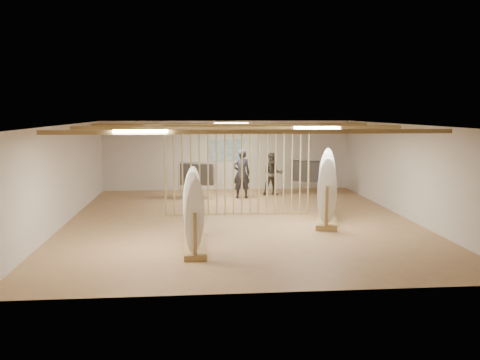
{
  "coord_description": "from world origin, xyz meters",
  "views": [
    {
      "loc": [
        -1.3,
        -14.55,
        3.19
      ],
      "look_at": [
        0.0,
        0.0,
        1.2
      ],
      "focal_mm": 38.0,
      "sensor_mm": 36.0,
      "label": 1
    }
  ],
  "objects": [
    {
      "name": "poster",
      "position": [
        0.0,
        5.98,
        1.6
      ],
      "size": [
        1.4,
        0.03,
        0.9
      ],
      "primitive_type": "cube",
      "color": "teal",
      "rests_on": "ground"
    },
    {
      "name": "wall_left",
      "position": [
        -5.0,
        0.0,
        1.4
      ],
      "size": [
        0.0,
        12.0,
        12.0
      ],
      "primitive_type": "plane",
      "rotation": [
        1.57,
        0.0,
        1.57
      ],
      "color": "beige",
      "rests_on": "ground"
    },
    {
      "name": "floor",
      "position": [
        0.0,
        0.0,
        0.0
      ],
      "size": [
        12.0,
        12.0,
        0.0
      ],
      "primitive_type": "plane",
      "color": "#A97F52",
      "rests_on": "ground"
    },
    {
      "name": "rack_right",
      "position": [
        2.44,
        -0.56,
        0.7
      ],
      "size": [
        1.09,
        2.23,
        2.05
      ],
      "rotation": [
        0.0,
        0.0,
        -0.26
      ],
      "color": "olive",
      "rests_on": "floor"
    },
    {
      "name": "ceiling_slats",
      "position": [
        0.0,
        0.0,
        2.72
      ],
      "size": [
        9.5,
        6.12,
        0.1
      ],
      "primitive_type": "cube",
      "color": "olive",
      "rests_on": "ground"
    },
    {
      "name": "rack_left",
      "position": [
        -1.35,
        -2.93,
        0.61
      ],
      "size": [
        0.57,
        2.22,
        1.78
      ],
      "rotation": [
        0.0,
        0.0,
        0.04
      ],
      "color": "olive",
      "rests_on": "floor"
    },
    {
      "name": "light_panels",
      "position": [
        0.0,
        0.0,
        2.74
      ],
      "size": [
        1.2,
        0.35,
        0.06
      ],
      "primitive_type": "cube",
      "color": "white",
      "rests_on": "ground"
    },
    {
      "name": "shopper_b",
      "position": [
        1.64,
        4.37,
        0.92
      ],
      "size": [
        0.89,
        0.7,
        1.84
      ],
      "primitive_type": "imported",
      "rotation": [
        0.0,
        0.0,
        0.01
      ],
      "color": "#38342B",
      "rests_on": "floor"
    },
    {
      "name": "wall_right",
      "position": [
        5.0,
        0.0,
        1.4
      ],
      "size": [
        0.0,
        12.0,
        12.0
      ],
      "primitive_type": "plane",
      "rotation": [
        1.57,
        0.0,
        -1.57
      ],
      "color": "beige",
      "rests_on": "ground"
    },
    {
      "name": "clothing_rack_a",
      "position": [
        -1.23,
        3.91,
        0.9
      ],
      "size": [
        1.28,
        0.5,
        1.38
      ],
      "rotation": [
        0.0,
        0.0,
        -0.15
      ],
      "color": "silver",
      "rests_on": "floor"
    },
    {
      "name": "wall_back",
      "position": [
        0.0,
        6.0,
        1.4
      ],
      "size": [
        12.0,
        0.0,
        12.0
      ],
      "primitive_type": "plane",
      "rotation": [
        1.57,
        0.0,
        0.0
      ],
      "color": "beige",
      "rests_on": "ground"
    },
    {
      "name": "wall_front",
      "position": [
        0.0,
        -6.0,
        1.4
      ],
      "size": [
        12.0,
        0.0,
        12.0
      ],
      "primitive_type": "plane",
      "rotation": [
        -1.57,
        0.0,
        0.0
      ],
      "color": "beige",
      "rests_on": "ground"
    },
    {
      "name": "clothing_rack_b",
      "position": [
        3.0,
        4.51,
        0.9
      ],
      "size": [
        1.22,
        0.78,
        1.38
      ],
      "rotation": [
        0.0,
        0.0,
        -0.42
      ],
      "color": "silver",
      "rests_on": "floor"
    },
    {
      "name": "shopper_a",
      "position": [
        0.4,
        3.85,
        1.03
      ],
      "size": [
        0.77,
        0.55,
        2.05
      ],
      "primitive_type": "imported",
      "rotation": [
        0.0,
        0.0,
        3.19
      ],
      "color": "#26242B",
      "rests_on": "floor"
    },
    {
      "name": "ceiling",
      "position": [
        0.0,
        0.0,
        2.8
      ],
      "size": [
        12.0,
        12.0,
        0.0
      ],
      "primitive_type": "plane",
      "rotation": [
        3.14,
        0.0,
        0.0
      ],
      "color": "#9C9893",
      "rests_on": "ground"
    },
    {
      "name": "bamboo_partition",
      "position": [
        0.0,
        0.8,
        1.4
      ],
      "size": [
        4.45,
        0.05,
        2.78
      ],
      "color": "#A2914F",
      "rests_on": "ground"
    }
  ]
}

